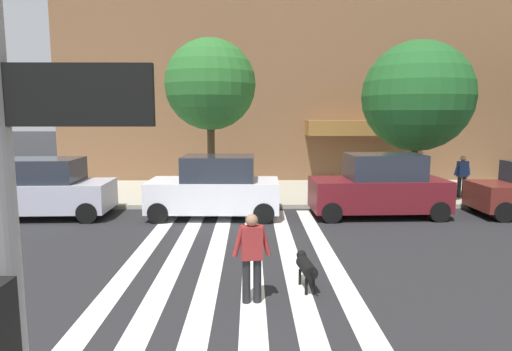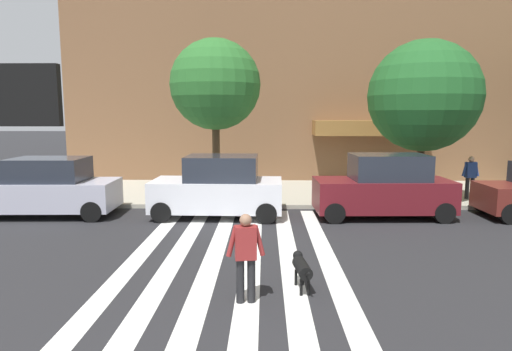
{
  "view_description": "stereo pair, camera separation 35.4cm",
  "coord_description": "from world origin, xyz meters",
  "px_view_note": "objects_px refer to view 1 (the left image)",
  "views": [
    {
      "loc": [
        0.99,
        -2.0,
        3.39
      ],
      "look_at": [
        1.12,
        9.02,
        1.86
      ],
      "focal_mm": 31.04,
      "sensor_mm": 36.0,
      "label": 1
    },
    {
      "loc": [
        1.34,
        -2.0,
        3.39
      ],
      "look_at": [
        1.12,
        9.02,
        1.86
      ],
      "focal_mm": 31.04,
      "sensor_mm": 36.0,
      "label": 2
    }
  ],
  "objects_px": {
    "street_tree_nearest": "(210,85)",
    "dog_on_leash": "(306,267)",
    "street_tree_middle": "(417,96)",
    "pedestrian_bystander": "(462,174)",
    "parked_car_third_in_line": "(380,187)",
    "pedestrian_dog_walker": "(252,253)",
    "parked_car_behind_first": "(215,188)",
    "parked_car_near_curb": "(39,190)"
  },
  "relations": [
    {
      "from": "street_tree_middle",
      "to": "pedestrian_dog_walker",
      "type": "bearing_deg",
      "value": -124.73
    },
    {
      "from": "parked_car_third_in_line",
      "to": "parked_car_near_curb",
      "type": "bearing_deg",
      "value": 180.0
    },
    {
      "from": "parked_car_near_curb",
      "to": "parked_car_third_in_line",
      "type": "bearing_deg",
      "value": -0.0
    },
    {
      "from": "parked_car_near_curb",
      "to": "parked_car_behind_first",
      "type": "distance_m",
      "value": 5.78
    },
    {
      "from": "pedestrian_dog_walker",
      "to": "street_tree_middle",
      "type": "bearing_deg",
      "value": 55.27
    },
    {
      "from": "parked_car_near_curb",
      "to": "pedestrian_bystander",
      "type": "bearing_deg",
      "value": 9.63
    },
    {
      "from": "street_tree_nearest",
      "to": "pedestrian_bystander",
      "type": "distance_m",
      "value": 10.34
    },
    {
      "from": "parked_car_behind_first",
      "to": "pedestrian_bystander",
      "type": "xyz_separation_m",
      "value": [
        9.44,
        2.58,
        0.1
      ]
    },
    {
      "from": "parked_car_third_in_line",
      "to": "pedestrian_dog_walker",
      "type": "xyz_separation_m",
      "value": [
        -4.26,
        -6.77,
        -0.07
      ]
    },
    {
      "from": "parked_car_behind_first",
      "to": "parked_car_third_in_line",
      "type": "bearing_deg",
      "value": 0.03
    },
    {
      "from": "parked_car_near_curb",
      "to": "parked_car_behind_first",
      "type": "xyz_separation_m",
      "value": [
        5.78,
        -0.0,
        0.05
      ]
    },
    {
      "from": "parked_car_behind_first",
      "to": "street_tree_nearest",
      "type": "height_order",
      "value": "street_tree_nearest"
    },
    {
      "from": "pedestrian_dog_walker",
      "to": "parked_car_near_curb",
      "type": "bearing_deg",
      "value": 135.84
    },
    {
      "from": "dog_on_leash",
      "to": "pedestrian_bystander",
      "type": "xyz_separation_m",
      "value": [
        7.19,
        8.71,
        0.63
      ]
    },
    {
      "from": "pedestrian_dog_walker",
      "to": "pedestrian_bystander",
      "type": "height_order",
      "value": "pedestrian_bystander"
    },
    {
      "from": "street_tree_nearest",
      "to": "street_tree_middle",
      "type": "height_order",
      "value": "street_tree_nearest"
    },
    {
      "from": "parked_car_third_in_line",
      "to": "pedestrian_dog_walker",
      "type": "height_order",
      "value": "parked_car_third_in_line"
    },
    {
      "from": "pedestrian_dog_walker",
      "to": "parked_car_third_in_line",
      "type": "bearing_deg",
      "value": 57.83
    },
    {
      "from": "parked_car_near_curb",
      "to": "pedestrian_dog_walker",
      "type": "height_order",
      "value": "parked_car_near_curb"
    },
    {
      "from": "parked_car_behind_first",
      "to": "dog_on_leash",
      "type": "bearing_deg",
      "value": -69.82
    },
    {
      "from": "parked_car_near_curb",
      "to": "street_tree_middle",
      "type": "height_order",
      "value": "street_tree_middle"
    },
    {
      "from": "street_tree_middle",
      "to": "parked_car_third_in_line",
      "type": "bearing_deg",
      "value": -131.98
    },
    {
      "from": "pedestrian_bystander",
      "to": "street_tree_middle",
      "type": "bearing_deg",
      "value": -167.23
    },
    {
      "from": "parked_car_near_curb",
      "to": "dog_on_leash",
      "type": "xyz_separation_m",
      "value": [
        8.03,
        -6.13,
        -0.48
      ]
    },
    {
      "from": "parked_car_behind_first",
      "to": "dog_on_leash",
      "type": "height_order",
      "value": "parked_car_behind_first"
    },
    {
      "from": "parked_car_near_curb",
      "to": "parked_car_behind_first",
      "type": "height_order",
      "value": "parked_car_behind_first"
    },
    {
      "from": "pedestrian_bystander",
      "to": "parked_car_behind_first",
      "type": "bearing_deg",
      "value": -164.7
    },
    {
      "from": "street_tree_middle",
      "to": "dog_on_leash",
      "type": "distance_m",
      "value": 10.33
    },
    {
      "from": "parked_car_behind_first",
      "to": "pedestrian_dog_walker",
      "type": "height_order",
      "value": "parked_car_behind_first"
    },
    {
      "from": "pedestrian_dog_walker",
      "to": "dog_on_leash",
      "type": "xyz_separation_m",
      "value": [
        1.06,
        0.64,
        -0.48
      ]
    },
    {
      "from": "parked_car_behind_first",
      "to": "parked_car_near_curb",
      "type": "bearing_deg",
      "value": 179.97
    },
    {
      "from": "parked_car_behind_first",
      "to": "pedestrian_dog_walker",
      "type": "relative_size",
      "value": 2.63
    },
    {
      "from": "parked_car_behind_first",
      "to": "parked_car_third_in_line",
      "type": "distance_m",
      "value": 5.45
    },
    {
      "from": "street_tree_nearest",
      "to": "street_tree_middle",
      "type": "relative_size",
      "value": 1.02
    },
    {
      "from": "street_tree_nearest",
      "to": "street_tree_middle",
      "type": "bearing_deg",
      "value": -1.83
    },
    {
      "from": "parked_car_third_in_line",
      "to": "street_tree_nearest",
      "type": "bearing_deg",
      "value": 157.84
    },
    {
      "from": "street_tree_middle",
      "to": "pedestrian_bystander",
      "type": "bearing_deg",
      "value": 12.77
    },
    {
      "from": "parked_car_behind_first",
      "to": "parked_car_third_in_line",
      "type": "height_order",
      "value": "parked_car_third_in_line"
    },
    {
      "from": "parked_car_third_in_line",
      "to": "street_tree_nearest",
      "type": "distance_m",
      "value": 7.14
    },
    {
      "from": "dog_on_leash",
      "to": "parked_car_third_in_line",
      "type": "bearing_deg",
      "value": 62.45
    },
    {
      "from": "street_tree_middle",
      "to": "pedestrian_bystander",
      "type": "relative_size",
      "value": 3.61
    },
    {
      "from": "street_tree_nearest",
      "to": "dog_on_leash",
      "type": "xyz_separation_m",
      "value": [
        2.58,
        -8.49,
        -4.02
      ]
    }
  ]
}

